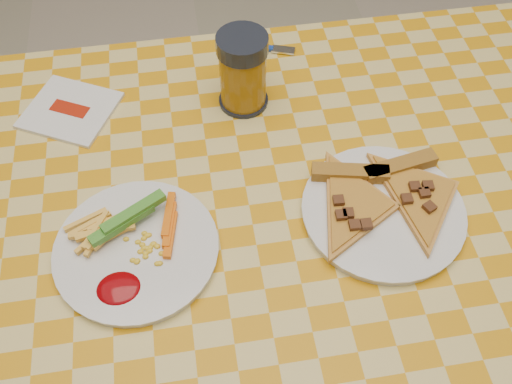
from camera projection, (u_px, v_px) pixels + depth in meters
ground at (254, 384)px, 1.45m from camera, size 8.00×8.00×0.00m
table at (253, 250)px, 0.90m from camera, size 1.28×0.88×0.76m
plate_left at (137, 250)px, 0.80m from camera, size 0.25×0.25×0.01m
plate_right at (383, 212)px, 0.84m from camera, size 0.30×0.30×0.01m
fries_veggies at (128, 236)px, 0.80m from camera, size 0.18×0.17×0.04m
pizza_slices at (383, 197)px, 0.84m from camera, size 0.28×0.25×0.02m
drink_glass at (243, 72)px, 0.93m from camera, size 0.09×0.09×0.14m
napkin at (70, 110)px, 0.97m from camera, size 0.18×0.18×0.01m
fork at (260, 47)px, 1.06m from camera, size 0.13×0.06×0.01m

